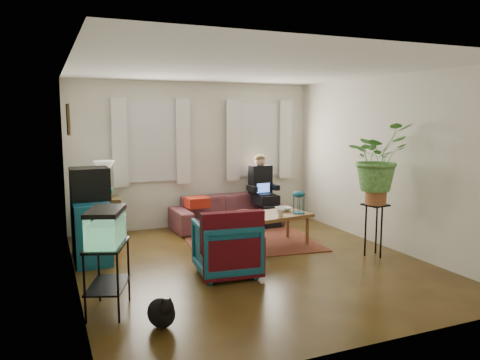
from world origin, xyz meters
name	(u,v)px	position (x,y,z in m)	size (l,w,h in m)	color
floor	(251,263)	(0.00, 0.00, 0.00)	(4.50, 5.00, 0.01)	#4F2B14
ceiling	(252,69)	(0.00, 0.00, 2.60)	(4.50, 5.00, 0.01)	white
wall_back	(195,155)	(0.00, 2.50, 1.30)	(4.50, 0.01, 2.60)	silver
wall_front	(374,199)	(0.00, -2.50, 1.30)	(4.50, 0.01, 2.60)	silver
wall_left	(72,177)	(-2.25, 0.00, 1.30)	(0.01, 5.00, 2.60)	silver
wall_right	(387,162)	(2.25, 0.00, 1.30)	(0.01, 5.00, 2.60)	silver
window_left	(151,142)	(-0.80, 2.48, 1.55)	(1.08, 0.04, 1.38)	white
window_right	(258,140)	(1.25, 2.48, 1.55)	(1.08, 0.04, 1.38)	white
curtains_left	(152,142)	(-0.80, 2.40, 1.55)	(1.36, 0.06, 1.50)	white
curtains_right	(260,140)	(1.25, 2.40, 1.55)	(1.36, 0.06, 1.50)	white
picture_frame	(69,120)	(-2.21, 0.85, 1.95)	(0.04, 0.32, 0.40)	#3D2616
area_rug	(252,242)	(0.45, 0.96, 0.01)	(2.00, 1.60, 0.01)	brown
sofa	(227,207)	(0.45, 2.05, 0.39)	(1.98, 0.78, 0.78)	brown
seated_person	(263,193)	(1.16, 2.08, 0.59)	(0.50, 0.61, 1.18)	black
side_table	(106,218)	(-1.65, 2.14, 0.34)	(0.46, 0.46, 0.67)	#3B2B16
table_lamp	(105,180)	(-1.65, 2.14, 0.96)	(0.35, 0.35, 0.62)	white
dresser	(91,231)	(-1.99, 1.01, 0.42)	(0.47, 0.93, 0.84)	#135E72
crt_tv	(90,184)	(-1.97, 1.10, 1.07)	(0.51, 0.47, 0.45)	black
aquarium_stand	(108,278)	(-2.00, -0.87, 0.35)	(0.35, 0.64, 0.71)	black
aquarium	(106,226)	(-2.00, -0.87, 0.90)	(0.32, 0.58, 0.37)	#7FD899
black_cat	(161,310)	(-1.59, -1.44, 0.17)	(0.26, 0.40, 0.34)	black
armchair	(226,245)	(-0.47, -0.28, 0.38)	(0.75, 0.70, 0.77)	#136C72
serape_throw	(233,238)	(-0.50, -0.57, 0.55)	(0.77, 0.18, 0.63)	#9E0A0A
coffee_table	(270,230)	(0.62, 0.68, 0.25)	(1.21, 0.66, 0.50)	brown
cup_a	(259,214)	(0.36, 0.53, 0.56)	(0.14, 0.14, 0.11)	white
cup_b	(281,213)	(0.70, 0.49, 0.55)	(0.11, 0.11, 0.10)	beige
bowl	(283,209)	(0.93, 0.84, 0.53)	(0.24, 0.24, 0.06)	white
snack_tray	(246,213)	(0.27, 0.80, 0.52)	(0.38, 0.38, 0.04)	#B21414
birdcage	(299,202)	(1.06, 0.57, 0.68)	(0.20, 0.20, 0.35)	#115B6B
plant_stand	(374,230)	(1.77, -0.35, 0.38)	(0.32, 0.32, 0.75)	black
potted_plant	(377,168)	(1.77, -0.35, 1.28)	(0.86, 0.74, 0.96)	#599947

